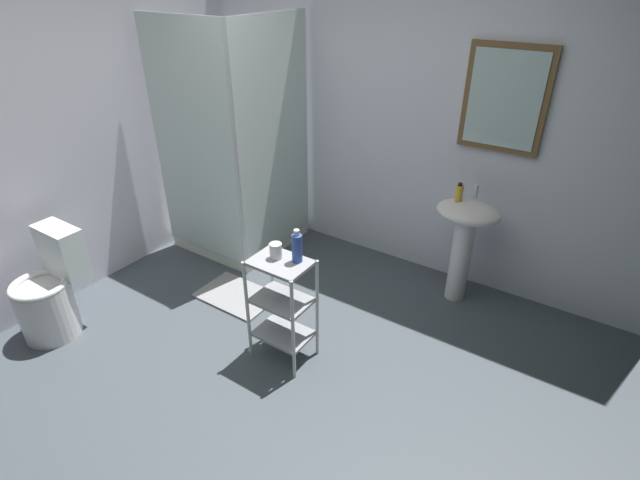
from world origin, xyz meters
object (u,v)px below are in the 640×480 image
at_px(pedestal_sink, 465,232).
at_px(storage_cart, 282,302).
at_px(shampoo_bottle_blue, 297,247).
at_px(rinse_cup, 276,251).
at_px(hand_soap_bottle, 459,193).
at_px(shower_stall, 240,201).
at_px(bath_mat, 237,296).
at_px(toilet, 51,293).

relative_size(pedestal_sink, storage_cart, 1.09).
xyz_separation_m(shampoo_bottle_blue, rinse_cup, (-0.13, -0.04, -0.05)).
height_order(pedestal_sink, hand_soap_bottle, hand_soap_bottle).
xyz_separation_m(shower_stall, shampoo_bottle_blue, (1.29, -0.88, 0.37)).
xyz_separation_m(rinse_cup, bath_mat, (-0.67, 0.28, -0.78)).
bearing_deg(bath_mat, shampoo_bottle_blue, -17.08).
xyz_separation_m(pedestal_sink, hand_soap_bottle, (-0.09, 0.01, 0.29)).
relative_size(rinse_cup, bath_mat, 0.16).
distance_m(toilet, hand_soap_bottle, 2.96).
bearing_deg(rinse_cup, hand_soap_bottle, 61.79).
xyz_separation_m(shampoo_bottle_blue, bath_mat, (-0.80, 0.24, -0.83)).
distance_m(hand_soap_bottle, rinse_cup, 1.44).
relative_size(pedestal_sink, shampoo_bottle_blue, 3.80).
height_order(hand_soap_bottle, rinse_cup, hand_soap_bottle).
xyz_separation_m(storage_cart, shampoo_bottle_blue, (0.08, 0.06, 0.40)).
bearing_deg(shampoo_bottle_blue, toilet, -154.76).
relative_size(shower_stall, rinse_cup, 20.40).
height_order(shower_stall, hand_soap_bottle, shower_stall).
distance_m(shower_stall, storage_cart, 1.53).
distance_m(pedestal_sink, toilet, 2.97).
bearing_deg(toilet, rinse_cup, 25.92).
height_order(hand_soap_bottle, shampoo_bottle_blue, shampoo_bottle_blue).
bearing_deg(shower_stall, rinse_cup, -38.55).
xyz_separation_m(pedestal_sink, toilet, (-2.22, -1.96, -0.26)).
relative_size(toilet, bath_mat, 1.27).
bearing_deg(shower_stall, pedestal_sink, 9.64).
relative_size(shower_stall, pedestal_sink, 2.47).
bearing_deg(storage_cart, toilet, -155.46).
height_order(rinse_cup, bath_mat, rinse_cup).
height_order(toilet, hand_soap_bottle, hand_soap_bottle).
distance_m(toilet, bath_mat, 1.30).
bearing_deg(bath_mat, pedestal_sink, 33.95).
bearing_deg(rinse_cup, pedestal_sink, 58.39).
bearing_deg(shower_stall, shampoo_bottle_blue, -34.42).
bearing_deg(rinse_cup, shower_stall, 141.45).
relative_size(hand_soap_bottle, bath_mat, 0.22).
bearing_deg(rinse_cup, toilet, -154.08).
xyz_separation_m(pedestal_sink, shampoo_bottle_blue, (-0.64, -1.21, 0.26)).
relative_size(shower_stall, hand_soap_bottle, 14.94).
bearing_deg(toilet, bath_mat, 51.54).
bearing_deg(rinse_cup, shampoo_bottle_blue, 17.11).
bearing_deg(toilet, shower_stall, 79.79).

